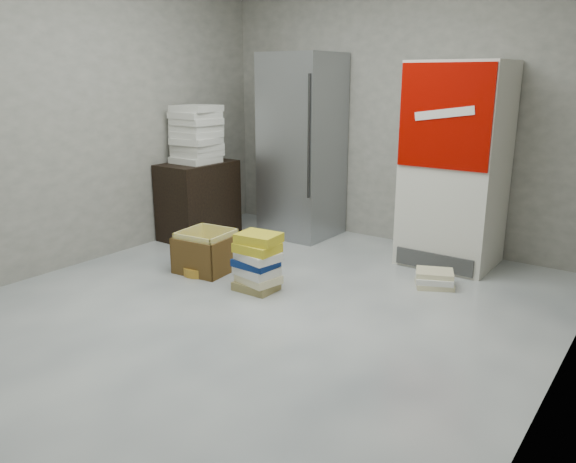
# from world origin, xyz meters

# --- Properties ---
(ground) EXTENTS (5.00, 5.00, 0.00)m
(ground) POSITION_xyz_m (0.00, 0.00, 0.00)
(ground) COLOR silver
(ground) RESTS_ON ground
(room_shell) EXTENTS (4.04, 5.04, 2.82)m
(room_shell) POSITION_xyz_m (0.00, 0.00, 1.80)
(room_shell) COLOR #A39D93
(room_shell) RESTS_ON ground
(steel_fridge) EXTENTS (0.70, 0.72, 1.90)m
(steel_fridge) POSITION_xyz_m (-0.90, 2.13, 0.95)
(steel_fridge) COLOR #A5A7AD
(steel_fridge) RESTS_ON ground
(coke_cooler) EXTENTS (0.80, 0.73, 1.80)m
(coke_cooler) POSITION_xyz_m (0.75, 2.12, 0.90)
(coke_cooler) COLOR silver
(coke_cooler) RESTS_ON ground
(wood_shelf) EXTENTS (0.50, 0.80, 0.80)m
(wood_shelf) POSITION_xyz_m (-1.73, 1.40, 0.40)
(wood_shelf) COLOR black
(wood_shelf) RESTS_ON ground
(supply_box_stack) EXTENTS (0.43, 0.44, 0.58)m
(supply_box_stack) POSITION_xyz_m (-1.72, 1.40, 1.09)
(supply_box_stack) COLOR silver
(supply_box_stack) RESTS_ON wood_shelf
(phonebook_stack_main) EXTENTS (0.38, 0.32, 0.48)m
(phonebook_stack_main) POSITION_xyz_m (-0.24, 0.54, 0.24)
(phonebook_stack_main) COLOR olive
(phonebook_stack_main) RESTS_ON ground
(phonebook_stack_side) EXTENTS (0.37, 0.35, 0.13)m
(phonebook_stack_side) POSITION_xyz_m (0.89, 1.45, 0.07)
(phonebook_stack_side) COLOR beige
(phonebook_stack_side) RESTS_ON ground
(cardboard_box) EXTENTS (0.49, 0.49, 0.36)m
(cardboard_box) POSITION_xyz_m (-0.91, 0.65, 0.15)
(cardboard_box) COLOR yellow
(cardboard_box) RESTS_ON ground
(bucket_lid) EXTENTS (0.32, 0.32, 0.08)m
(bucket_lid) POSITION_xyz_m (-0.90, 0.54, 0.04)
(bucket_lid) COLOR #BC8524
(bucket_lid) RESTS_ON ground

